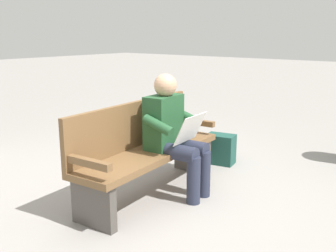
# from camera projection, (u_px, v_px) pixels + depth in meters

# --- Properties ---
(ground_plane) EXTENTS (40.00, 40.00, 0.00)m
(ground_plane) POSITION_uv_depth(u_px,v_px,m) (151.00, 194.00, 3.87)
(ground_plane) COLOR gray
(bench_near) EXTENTS (1.83, 0.63, 0.90)m
(bench_near) POSITION_uv_depth(u_px,v_px,m) (145.00, 148.00, 3.80)
(bench_near) COLOR brown
(bench_near) RESTS_ON ground
(person_seated) EXTENTS (0.59, 0.60, 1.18)m
(person_seated) POSITION_uv_depth(u_px,v_px,m) (173.00, 132.00, 3.76)
(person_seated) COLOR #23512D
(person_seated) RESTS_ON ground
(backpack) EXTENTS (0.31, 0.37, 0.36)m
(backpack) POSITION_uv_depth(u_px,v_px,m) (221.00, 149.00, 4.75)
(backpack) COLOR #1E4C42
(backpack) RESTS_ON ground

